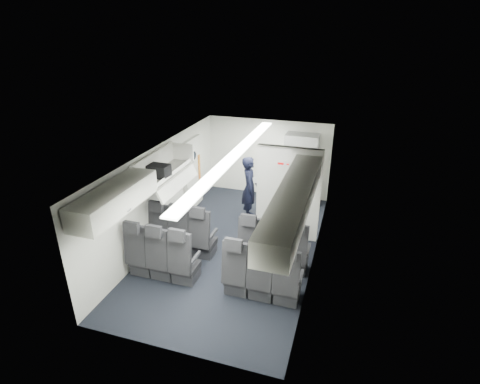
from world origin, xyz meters
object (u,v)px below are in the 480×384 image
Objects in this scene: seat_row_mid at (210,269)px; flight_attendant at (250,188)px; carry_on_bag at (159,171)px; galley_unit at (300,169)px; seat_row_front at (226,243)px; boarding_door at (193,174)px.

seat_row_mid is 2.07× the size of flight_attendant.
flight_attendant reaches higher than seat_row_mid.
carry_on_bag is (-1.33, -1.92, 1.00)m from flight_attendant.
carry_on_bag reaches higher than galley_unit.
seat_row_mid is at bearing -90.00° from seat_row_front.
boarding_door reaches higher than seat_row_mid.
seat_row_mid is at bearing -102.88° from galley_unit.
galley_unit is 1.02× the size of boarding_door.
seat_row_front is 3.43m from galley_unit.
boarding_door is at bearing 98.44° from carry_on_bag.
seat_row_front is 1.99m from carry_on_bag.
flight_attendant is 2.54m from carry_on_bag.
carry_on_bag reaches higher than seat_row_front.
galley_unit reaches higher than flight_attendant.
seat_row_front is at bearing -106.28° from galley_unit.
flight_attendant is 3.90× the size of carry_on_bag.
flight_attendant is (-1.03, -1.30, -0.14)m from galley_unit.
seat_row_mid is 1.75× the size of galley_unit.
boarding_door is (-1.64, 2.09, 0.55)m from seat_row_front.
carry_on_bag is (-1.41, 0.04, 1.40)m from seat_row_front.
seat_row_mid is 1.79× the size of boarding_door.
boarding_door is 4.50× the size of carry_on_bag.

